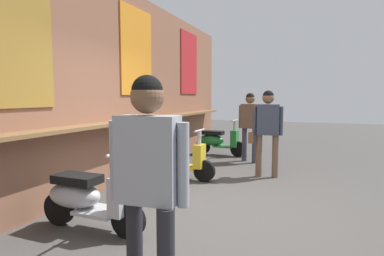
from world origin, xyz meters
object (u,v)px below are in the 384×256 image
at_px(shopper_passing, 148,171).
at_px(shopper_browsing, 250,120).
at_px(scooter_yellow, 176,159).
at_px(scooter_green, 217,141).
at_px(shopper_with_handbag, 267,125).
at_px(scooter_silver, 86,198).

bearing_deg(shopper_passing, shopper_browsing, -0.19).
distance_m(scooter_yellow, scooter_green, 2.72).
xyz_separation_m(shopper_with_handbag, shopper_passing, (-4.40, 0.15, 0.03)).
xyz_separation_m(scooter_silver, scooter_yellow, (2.56, 0.00, 0.00)).
bearing_deg(scooter_yellow, scooter_green, 91.02).
relative_size(scooter_silver, scooter_yellow, 1.00).
bearing_deg(shopper_with_handbag, shopper_passing, -13.24).
bearing_deg(scooter_yellow, shopper_passing, -67.44).
bearing_deg(shopper_with_handbag, scooter_green, -152.24).
height_order(shopper_browsing, shopper_passing, shopper_passing).
relative_size(scooter_green, shopper_browsing, 0.85).
bearing_deg(scooter_silver, scooter_yellow, 91.12).
bearing_deg(scooter_silver, shopper_browsing, 79.15).
relative_size(scooter_silver, shopper_browsing, 0.85).
relative_size(scooter_yellow, scooter_green, 1.00).
bearing_deg(shopper_with_handbag, shopper_browsing, -167.40).
distance_m(scooter_yellow, shopper_browsing, 2.41).
bearing_deg(scooter_silver, scooter_green, 91.12).
height_order(scooter_silver, shopper_browsing, shopper_browsing).
xyz_separation_m(scooter_green, shopper_with_handbag, (-1.96, -1.59, 0.64)).
height_order(scooter_green, shopper_browsing, shopper_browsing).
relative_size(scooter_yellow, shopper_passing, 0.82).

